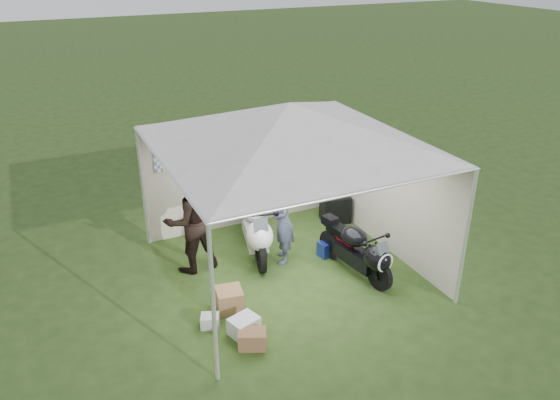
# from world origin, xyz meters

# --- Properties ---
(ground) EXTENTS (80.00, 80.00, 0.00)m
(ground) POSITION_xyz_m (0.00, 0.00, 0.00)
(ground) COLOR #253A15
(ground) RESTS_ON ground
(canopy_tent) EXTENTS (5.66, 5.66, 3.00)m
(canopy_tent) POSITION_xyz_m (-0.00, 0.03, 2.58)
(canopy_tent) COLOR silver
(canopy_tent) RESTS_ON ground
(motorcycle_white) EXTENTS (0.79, 2.05, 1.02)m
(motorcycle_white) POSITION_xyz_m (-0.30, 0.77, 0.57)
(motorcycle_white) COLOR black
(motorcycle_white) RESTS_ON ground
(motorcycle_black) EXTENTS (0.57, 1.77, 0.88)m
(motorcycle_black) POSITION_xyz_m (1.02, -0.64, 0.49)
(motorcycle_black) COLOR black
(motorcycle_black) RESTS_ON ground
(paddock_stand) EXTENTS (0.40, 0.28, 0.28)m
(paddock_stand) POSITION_xyz_m (0.89, 0.15, 0.14)
(paddock_stand) COLOR blue
(paddock_stand) RESTS_ON ground
(person_dark_jacket) EXTENTS (1.03, 0.86, 1.89)m
(person_dark_jacket) POSITION_xyz_m (-1.50, 0.77, 0.95)
(person_dark_jacket) COLOR black
(person_dark_jacket) RESTS_ON ground
(person_blue_jacket) EXTENTS (0.57, 0.68, 1.59)m
(person_blue_jacket) POSITION_xyz_m (0.06, 0.34, 0.79)
(person_blue_jacket) COLOR #505573
(person_blue_jacket) RESTS_ON ground
(equipment_box) EXTENTS (0.65, 0.57, 0.56)m
(equipment_box) POSITION_xyz_m (1.70, 1.30, 0.28)
(equipment_box) COLOR black
(equipment_box) RESTS_ON ground
(crate_0) EXTENTS (0.48, 0.43, 0.27)m
(crate_0) POSITION_xyz_m (-1.35, -1.29, 0.14)
(crate_0) COLOR silver
(crate_0) RESTS_ON ground
(crate_1) EXTENTS (0.45, 0.45, 0.35)m
(crate_1) POSITION_xyz_m (-1.33, -0.64, 0.18)
(crate_1) COLOR olive
(crate_1) RESTS_ON ground
(crate_2) EXTENTS (0.33, 0.31, 0.20)m
(crate_2) POSITION_xyz_m (-1.74, -0.92, 0.10)
(crate_2) COLOR #AFB4B8
(crate_2) RESTS_ON ground
(crate_3) EXTENTS (0.47, 0.42, 0.26)m
(crate_3) POSITION_xyz_m (-1.34, -1.60, 0.13)
(crate_3) COLOR brown
(crate_3) RESTS_ON ground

